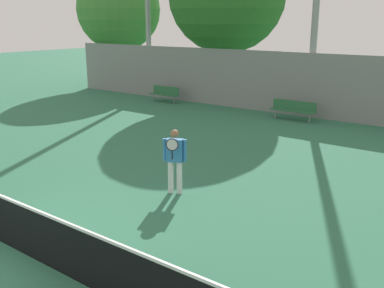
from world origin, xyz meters
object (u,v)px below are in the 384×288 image
(tennis_player, at_px, (175,157))
(bench_courtside_far, at_px, (293,108))
(bench_adjacent_court, at_px, (165,93))
(tennis_net, at_px, (9,222))
(tree_green_broad, at_px, (119,9))

(tennis_player, distance_m, bench_courtside_far, 9.96)
(tennis_player, distance_m, bench_adjacent_court, 13.16)
(tennis_net, distance_m, bench_adjacent_court, 16.06)
(bench_adjacent_court, distance_m, tree_green_broad, 8.52)
(tennis_player, relative_size, bench_courtside_far, 0.82)
(tennis_net, height_order, bench_courtside_far, tennis_net)
(tennis_net, distance_m, tennis_player, 4.17)
(tennis_net, height_order, tennis_player, tennis_player)
(bench_courtside_far, distance_m, tree_green_broad, 14.94)
(tree_green_broad, bearing_deg, tennis_net, -49.79)
(tennis_player, distance_m, tree_green_broad, 20.48)
(tree_green_broad, bearing_deg, bench_adjacent_court, -26.16)
(tennis_net, relative_size, bench_adjacent_court, 6.50)
(tennis_net, relative_size, tennis_player, 6.81)
(tennis_net, bearing_deg, bench_courtside_far, 92.45)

